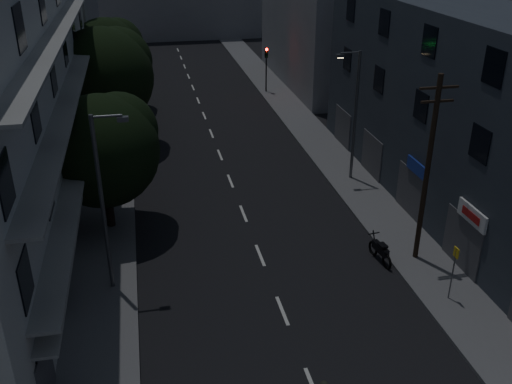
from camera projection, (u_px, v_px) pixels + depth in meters
name	position (u px, v px, depth m)	size (l,w,h in m)	color
ground	(219.00, 152.00, 40.48)	(160.00, 160.00, 0.00)	black
sidewalk_left	(111.00, 160.00, 39.08)	(3.00, 90.00, 0.15)	#565659
sidewalk_right	(320.00, 144.00, 41.82)	(3.00, 90.00, 0.15)	#565659
lane_markings	(208.00, 124.00, 46.00)	(0.15, 60.50, 0.01)	beige
building_left	(3.00, 92.00, 29.08)	(7.00, 36.00, 14.00)	#B7B7B1
building_right	(467.00, 115.00, 30.59)	(6.19, 28.00, 11.00)	#2B313A
building_far_right	(315.00, 16.00, 54.85)	(6.00, 20.00, 13.00)	slate
tree_near	(103.00, 146.00, 28.73)	(5.81, 5.81, 7.17)	black
tree_mid	(104.00, 74.00, 38.98)	(6.85, 6.85, 8.43)	black
tree_far	(108.00, 53.00, 47.15)	(6.19, 6.19, 7.65)	black
traffic_signal_far_right	(266.00, 60.00, 52.84)	(0.28, 0.37, 4.10)	black
traffic_signal_far_left	(122.00, 62.00, 52.09)	(0.28, 0.37, 4.10)	black
street_lamp_left_near	(104.00, 196.00, 23.65)	(1.51, 0.25, 8.00)	#505257
street_lamp_right	(354.00, 110.00, 34.29)	(1.51, 0.25, 8.00)	#505357
street_lamp_left_far	(112.00, 78.00, 41.22)	(1.51, 0.25, 8.00)	#58595F
utility_pole	(428.00, 167.00, 25.72)	(1.80, 0.24, 9.00)	black
bus_stop_sign	(454.00, 264.00, 23.98)	(0.06, 0.35, 2.52)	#595B60
motorcycle	(380.00, 251.00, 27.48)	(0.60, 2.07, 1.33)	black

